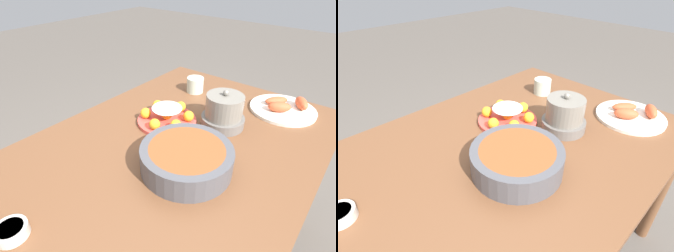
{
  "view_description": "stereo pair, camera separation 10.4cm",
  "coord_description": "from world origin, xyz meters",
  "views": [
    {
      "loc": [
        0.61,
        0.49,
        1.35
      ],
      "look_at": [
        -0.07,
        -0.06,
        0.79
      ],
      "focal_mm": 28.0,
      "sensor_mm": 36.0,
      "label": 1
    },
    {
      "loc": [
        0.54,
        0.56,
        1.35
      ],
      "look_at": [
        -0.07,
        -0.06,
        0.79
      ],
      "focal_mm": 28.0,
      "sensor_mm": 36.0,
      "label": 2
    }
  ],
  "objects": [
    {
      "name": "dining_table",
      "position": [
        0.0,
        0.0,
        0.66
      ],
      "size": [
        1.46,
        0.98,
        0.75
      ],
      "color": "brown",
      "rests_on": "ground_plane"
    },
    {
      "name": "cake_plate",
      "position": [
        -0.14,
        -0.13,
        0.77
      ],
      "size": [
        0.26,
        0.26,
        0.08
      ],
      "color": "#E04C42",
      "rests_on": "dining_table"
    },
    {
      "name": "serving_bowl",
      "position": [
        0.05,
        0.11,
        0.79
      ],
      "size": [
        0.31,
        0.31,
        0.09
      ],
      "color": "#4C4C51",
      "rests_on": "dining_table"
    },
    {
      "name": "sauce_bowl",
      "position": [
        0.54,
        -0.09,
        0.76
      ],
      "size": [
        0.09,
        0.09,
        0.03
      ],
      "color": "beige",
      "rests_on": "dining_table"
    },
    {
      "name": "seafood_platter",
      "position": [
        -0.56,
        0.24,
        0.76
      ],
      "size": [
        0.3,
        0.3,
        0.06
      ],
      "color": "silver",
      "rests_on": "dining_table"
    },
    {
      "name": "cup_near",
      "position": [
        -0.47,
        -0.2,
        0.79
      ],
      "size": [
        0.09,
        0.09,
        0.08
      ],
      "color": "beige",
      "rests_on": "dining_table"
    },
    {
      "name": "warming_pot",
      "position": [
        -0.27,
        0.07,
        0.81
      ],
      "size": [
        0.18,
        0.18,
        0.16
      ],
      "color": "#66605B",
      "rests_on": "dining_table"
    }
  ]
}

